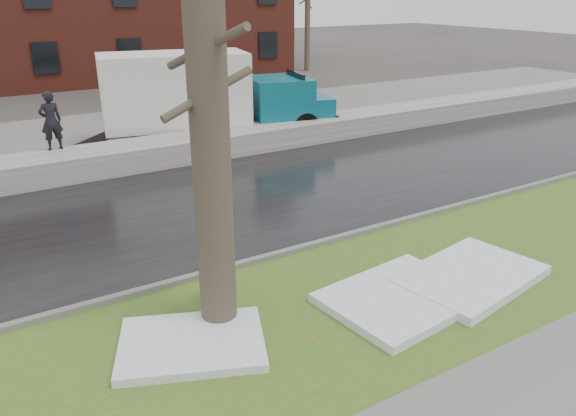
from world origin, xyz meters
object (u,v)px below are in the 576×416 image
worker (51,121)px  fire_hydrant (216,279)px  tree (208,99)px  box_truck (204,95)px

worker → fire_hydrant: bearing=91.4°
tree → box_truck: size_ratio=0.77×
tree → box_truck: bearing=67.3°
fire_hydrant → tree: bearing=-130.5°
tree → box_truck: tree is taller
fire_hydrant → box_truck: (4.38, 10.44, 1.18)m
fire_hydrant → tree: (-0.23, -0.59, 3.25)m
box_truck → worker: 5.44m
tree → worker: (-0.70, 9.88, -2.13)m
box_truck → worker: (-5.31, -1.15, -0.06)m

